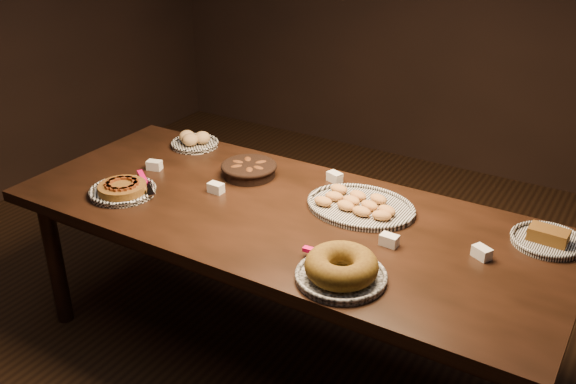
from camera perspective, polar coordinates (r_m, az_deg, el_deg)
The scene contains 9 objects.
ground at distance 3.17m, azimuth -0.37°, elevation -13.77°, with size 5.00×5.00×0.00m, color black.
buffet_table at distance 2.78m, azimuth -0.41°, elevation -3.08°, with size 2.40×1.00×0.75m.
apple_tart_plate at distance 2.98m, azimuth -14.47°, elevation 0.23°, with size 0.32×0.33×0.06m.
madeleine_platter at distance 2.77m, azimuth 6.38°, elevation -1.17°, with size 0.48×0.39×0.05m.
bundt_cake_plate at distance 2.29m, azimuth 4.75°, elevation -6.82°, with size 0.36×0.33×0.10m.
croissant_basket at distance 3.06m, azimuth -3.49°, elevation 2.09°, with size 0.33×0.33×0.07m.
bread_roll_plate at distance 3.43m, azimuth -8.35°, elevation 4.50°, with size 0.25×0.25×0.08m.
loaf_plate at distance 2.70m, azimuth 22.07°, elevation -3.90°, with size 0.28×0.28×0.06m.
tent_cards at distance 2.78m, azimuth 1.49°, elevation -0.80°, with size 1.68×0.46×0.04m.
Camera 1 is at (1.27, -2.06, 2.05)m, focal length 40.00 mm.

